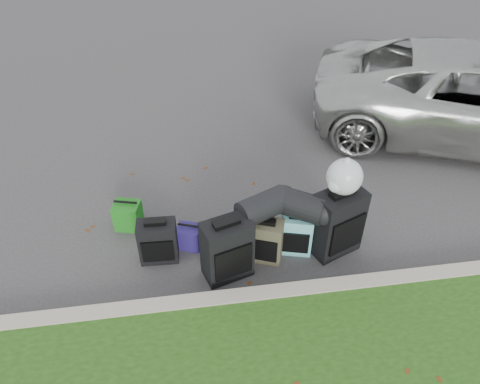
{
  "coord_description": "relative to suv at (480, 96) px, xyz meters",
  "views": [
    {
      "loc": [
        -0.72,
        -4.08,
        4.09
      ],
      "look_at": [
        -0.1,
        0.2,
        0.55
      ],
      "focal_mm": 35.0,
      "sensor_mm": 36.0,
      "label": 1
    }
  ],
  "objects": [
    {
      "name": "ground",
      "position": [
        -3.85,
        -1.78,
        -0.7
      ],
      "size": [
        120.0,
        120.0,
        0.0
      ],
      "primitive_type": "plane",
      "color": "#383535",
      "rests_on": "ground"
    },
    {
      "name": "curb",
      "position": [
        -3.85,
        -2.78,
        -0.62
      ],
      "size": [
        120.0,
        0.18,
        0.15
      ],
      "primitive_type": "cube",
      "color": "#9E937F",
      "rests_on": "ground"
    },
    {
      "name": "suv",
      "position": [
        0.0,
        0.0,
        0.0
      ],
      "size": [
        5.52,
        4.03,
        1.4
      ],
      "primitive_type": "imported",
      "rotation": [
        0.0,
        0.0,
        1.19
      ],
      "color": "#B7B7B2",
      "rests_on": "ground"
    },
    {
      "name": "suitcase_small_black",
      "position": [
        -4.95,
        -2.0,
        -0.43
      ],
      "size": [
        0.45,
        0.26,
        0.54
      ],
      "primitive_type": "cube",
      "rotation": [
        0.0,
        0.0,
        -0.04
      ],
      "color": "black",
      "rests_on": "ground"
    },
    {
      "name": "suitcase_large_black_left",
      "position": [
        -4.2,
        -2.34,
        -0.32
      ],
      "size": [
        0.59,
        0.46,
        0.75
      ],
      "primitive_type": "cube",
      "rotation": [
        0.0,
        0.0,
        0.3
      ],
      "color": "black",
      "rests_on": "ground"
    },
    {
      "name": "suitcase_olive",
      "position": [
        -3.74,
        -2.16,
        -0.43
      ],
      "size": [
        0.46,
        0.37,
        0.54
      ],
      "primitive_type": "cube",
      "rotation": [
        0.0,
        0.0,
        -0.37
      ],
      "color": "#373524",
      "rests_on": "ground"
    },
    {
      "name": "suitcase_teal",
      "position": [
        -3.36,
        -2.1,
        -0.44
      ],
      "size": [
        0.41,
        0.3,
        0.52
      ],
      "primitive_type": "cube",
      "rotation": [
        0.0,
        0.0,
        -0.26
      ],
      "color": "teal",
      "rests_on": "ground"
    },
    {
      "name": "suitcase_large_black_right",
      "position": [
        -2.9,
        -2.13,
        -0.28
      ],
      "size": [
        0.65,
        0.52,
        0.84
      ],
      "primitive_type": "cube",
      "rotation": [
        0.0,
        0.0,
        0.39
      ],
      "color": "black",
      "rests_on": "ground"
    },
    {
      "name": "tote_green",
      "position": [
        -5.33,
        -1.39,
        -0.52
      ],
      "size": [
        0.37,
        0.33,
        0.36
      ],
      "primitive_type": "cube",
      "rotation": [
        0.0,
        0.0,
        -0.25
      ],
      "color": "#1C751A",
      "rests_on": "ground"
    },
    {
      "name": "tote_navy",
      "position": [
        -4.6,
        -1.85,
        -0.55
      ],
      "size": [
        0.33,
        0.3,
        0.3
      ],
      "primitive_type": "cube",
      "rotation": [
        0.0,
        0.0,
        -0.35
      ],
      "color": "navy",
      "rests_on": "ground"
    },
    {
      "name": "duffel_left",
      "position": [
        -3.76,
        -2.05,
        0.0
      ],
      "size": [
        0.65,
        0.52,
        0.31
      ],
      "primitive_type": "cylinder",
      "rotation": [
        0.0,
        1.57,
        0.43
      ],
      "color": "black",
      "rests_on": "suitcase_olive"
    },
    {
      "name": "duffel_right",
      "position": [
        -3.35,
        -2.06,
        -0.02
      ],
      "size": [
        0.65,
        0.58,
        0.32
      ],
      "primitive_type": "cylinder",
      "rotation": [
        0.0,
        1.57,
        -0.59
      ],
      "color": "black",
      "rests_on": "suitcase_teal"
    },
    {
      "name": "trash_bag",
      "position": [
        -2.88,
        -2.08,
        0.34
      ],
      "size": [
        0.4,
        0.4,
        0.4
      ],
      "primitive_type": "sphere",
      "color": "silver",
      "rests_on": "suitcase_large_black_right"
    }
  ]
}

